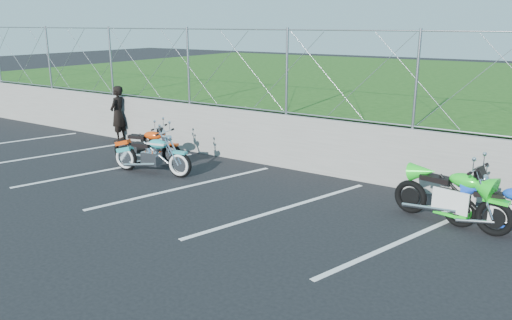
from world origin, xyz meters
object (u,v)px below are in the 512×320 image
Objects in this scene: naked_orange at (148,147)px; person_standing at (118,114)px; cruiser_turquoise at (153,157)px; sportbike_green at (453,198)px; sportbike_blue at (505,211)px.

naked_orange is 1.16× the size of person_standing.
sportbike_green reaches higher than cruiser_turquoise.
naked_orange is 8.06m from sportbike_blue.
naked_orange is 1.04× the size of sportbike_blue.
person_standing is (-3.25, 1.89, 0.40)m from cruiser_turquoise.
person_standing is (-10.58, 1.22, 0.41)m from sportbike_blue.
person_standing reaches higher than cruiser_turquoise.
cruiser_turquoise reaches higher than naked_orange.
person_standing is (-2.52, 1.31, 0.41)m from naked_orange.
person_standing is at bearing -176.52° from sportbike_green.
cruiser_turquoise is 1.09× the size of naked_orange.
person_standing is at bearing 139.05° from naked_orange.
cruiser_turquoise is at bearing -51.59° from naked_orange.
person_standing reaches higher than sportbike_green.
cruiser_turquoise is 0.93m from naked_orange.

